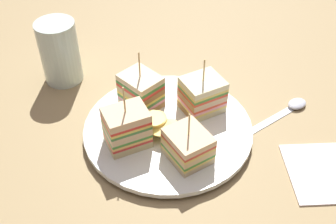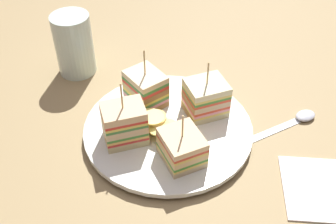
% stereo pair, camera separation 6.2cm
% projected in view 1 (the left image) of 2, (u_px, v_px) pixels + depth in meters
% --- Properties ---
extents(ground_plane, '(1.18, 0.90, 0.02)m').
position_uv_depth(ground_plane, '(168.00, 137.00, 0.66)').
color(ground_plane, '#988155').
extents(plate, '(0.26, 0.26, 0.01)m').
position_uv_depth(plate, '(168.00, 129.00, 0.65)').
color(plate, white).
rests_on(plate, ground_plane).
extents(sandwich_wedge_0, '(0.06, 0.07, 0.11)m').
position_uv_depth(sandwich_wedge_0, '(127.00, 128.00, 0.60)').
color(sandwich_wedge_0, '#D3C488').
rests_on(sandwich_wedge_0, plate).
extents(sandwich_wedge_1, '(0.08, 0.07, 0.08)m').
position_uv_depth(sandwich_wedge_1, '(188.00, 146.00, 0.58)').
color(sandwich_wedge_1, '#CEBA86').
rests_on(sandwich_wedge_1, plate).
extents(sandwich_wedge_2, '(0.07, 0.08, 0.10)m').
position_uv_depth(sandwich_wedge_2, '(202.00, 95.00, 0.66)').
color(sandwich_wedge_2, beige).
rests_on(sandwich_wedge_2, plate).
extents(sandwich_wedge_3, '(0.08, 0.08, 0.10)m').
position_uv_depth(sandwich_wedge_3, '(141.00, 91.00, 0.66)').
color(sandwich_wedge_3, beige).
rests_on(sandwich_wedge_3, plate).
extents(chip_pile, '(0.06, 0.07, 0.03)m').
position_uv_depth(chip_pile, '(160.00, 125.00, 0.62)').
color(chip_pile, '#DABE67').
rests_on(chip_pile, plate).
extents(spoon, '(0.08, 0.13, 0.01)m').
position_uv_depth(spoon, '(290.00, 108.00, 0.69)').
color(spoon, silver).
rests_on(spoon, ground_plane).
extents(napkin, '(0.12, 0.13, 0.01)m').
position_uv_depth(napkin, '(331.00, 171.00, 0.59)').
color(napkin, white).
rests_on(napkin, ground_plane).
extents(drinking_glass, '(0.07, 0.07, 0.11)m').
position_uv_depth(drinking_glass, '(60.00, 56.00, 0.73)').
color(drinking_glass, silver).
rests_on(drinking_glass, ground_plane).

